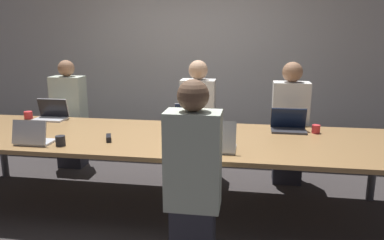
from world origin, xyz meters
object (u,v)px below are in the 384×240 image
Objects in this scene: cup_far_right at (316,129)px; person_near_midright at (193,177)px; laptop_near_midright at (215,142)px; person_far_center at (198,121)px; person_far_left at (70,116)px; person_far_right at (289,125)px; laptop_near_left at (33,137)px; laptop_far_left at (52,113)px; cup_near_left at (60,141)px; cup_far_left at (28,115)px; cup_far_center at (213,124)px; laptop_far_center at (188,120)px; cup_near_midright at (181,143)px; stapler at (109,138)px; laptop_far_right at (289,124)px.

person_near_midright is at bearing -129.87° from cup_far_right.
laptop_near_midright is 1.31m from person_far_center.
person_far_left is 2.72m from person_far_right.
laptop_near_left is 3.79× the size of cup_far_right.
cup_far_right is 1.64m from person_near_midright.
person_far_center reaches higher than person_far_left.
laptop_far_left is 0.44m from person_far_left.
cup_near_left is 0.06× the size of person_near_midright.
laptop_far_left reaches higher than cup_far_left.
person_far_left is 0.99× the size of person_far_right.
person_far_left is at bearing 164.39° from cup_far_center.
cup_far_left is 1.21× the size of cup_far_center.
person_far_right is at bearing 30.88° from cup_near_left.
person_far_center reaches higher than laptop_far_center.
cup_far_left is 2.15m from cup_near_midright.
person_far_left is 8.84× the size of stapler.
person_far_left reaches higher than laptop_near_left.
laptop_near_midright reaches higher than stapler.
cup_near_midright is at bearing -84.80° from laptop_far_center.
person_near_midright is at bearing -36.78° from laptop_far_left.
laptop_far_right is at bearing -2.14° from laptop_far_left.
person_near_midright reaches higher than person_far_left.
person_near_midright is at bearing -78.97° from laptop_far_center.
laptop_near_midright is 1.03m from stapler.
cup_near_midright is (-1.24, -0.71, 0.01)m from cup_far_right.
person_near_midright reaches higher than cup_near_midright.
person_far_right is (2.37, 1.27, -0.11)m from laptop_near_left.
person_far_right is (3.01, 0.33, -0.09)m from cup_far_left.
cup_near_midright is 0.78m from cup_far_center.
laptop_far_center is (1.01, 0.88, 0.02)m from cup_near_left.
person_far_right is at bearing -115.94° from person_near_midright.
cup_far_left is 0.61× the size of stapler.
stapler is at bearing -9.52° from laptop_near_midright.
person_far_right reaches higher than laptop_near_midright.
cup_far_left is 3.03m from person_far_right.
cup_near_midright is at bearing 4.63° from cup_near_left.
person_far_center reaches higher than cup_near_left.
laptop_near_left reaches higher than cup_far_right.
laptop_far_left is 0.29m from cup_far_left.
laptop_near_left is 2.03× the size of stapler.
person_far_left reaches higher than cup_near_midright.
laptop_near_left is at bearing -178.11° from cup_near_left.
laptop_near_midright is 0.26× the size of person_far_center.
laptop_near_left is 1.35m from cup_near_midright.
laptop_far_right reaches higher than cup_near_left.
person_far_left is (-0.61, 1.37, -0.10)m from cup_near_left.
person_far_left is at bearing -44.25° from person_near_midright.
laptop_near_left is at bearing -151.83° from person_far_right.
person_near_midright is (2.17, -1.39, -0.08)m from cup_far_left.
laptop_far_left and laptop_far_center have the same top height.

